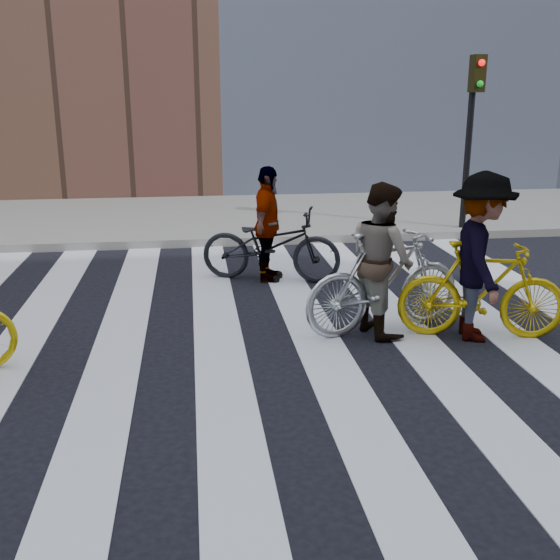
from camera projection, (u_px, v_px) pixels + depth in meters
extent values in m
plane|color=black|center=(271.00, 352.00, 7.06)|extent=(100.00, 100.00, 0.00)
cube|color=gray|center=(229.00, 217.00, 14.17)|extent=(100.00, 5.00, 0.15)
cube|color=silver|center=(5.00, 365.00, 6.70)|extent=(0.55, 10.00, 0.01)
cube|color=silver|center=(115.00, 359.00, 6.84)|extent=(0.55, 10.00, 0.01)
cube|color=silver|center=(220.00, 354.00, 6.98)|extent=(0.55, 10.00, 0.01)
cube|color=silver|center=(322.00, 349.00, 7.12)|extent=(0.55, 10.00, 0.01)
cube|color=silver|center=(419.00, 343.00, 7.27)|extent=(0.55, 10.00, 0.01)
cube|color=silver|center=(512.00, 339.00, 7.41)|extent=(0.55, 10.00, 0.01)
cylinder|color=black|center=(468.00, 152.00, 12.32)|extent=(0.12, 0.12, 3.20)
cube|color=black|center=(477.00, 74.00, 11.78)|extent=(0.22, 0.28, 0.65)
sphere|color=red|center=(482.00, 63.00, 11.59)|extent=(0.12, 0.12, 0.12)
sphere|color=#0CCC26|center=(480.00, 84.00, 11.69)|extent=(0.12, 0.12, 0.12)
imported|color=#B8BDC2|center=(385.00, 282.00, 7.50)|extent=(2.08, 1.06, 1.20)
imported|color=gold|center=(482.00, 290.00, 7.32)|extent=(1.93, 0.92, 1.12)
imported|color=black|center=(271.00, 245.00, 9.57)|extent=(2.17, 1.32, 1.08)
imported|color=slate|center=(382.00, 259.00, 7.42)|extent=(0.86, 0.99, 1.74)
imported|color=slate|center=(481.00, 257.00, 7.21)|extent=(0.95, 1.34, 1.88)
imported|color=slate|center=(267.00, 225.00, 9.47)|extent=(0.70, 1.06, 1.68)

